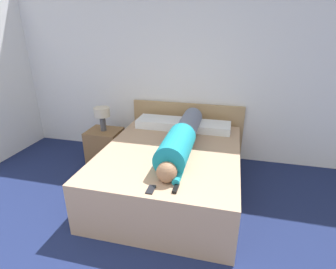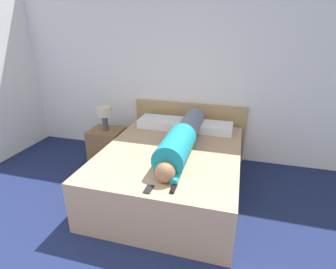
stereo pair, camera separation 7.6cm
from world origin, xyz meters
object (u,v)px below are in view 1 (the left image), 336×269
Objects in this scene: table_lamp at (102,114)px; tv_remote at (176,188)px; nightstand at (105,146)px; person_lying at (182,139)px; pillow_second at (209,127)px; bed at (171,171)px; pillow_near_headboard at (159,122)px; cell_phone at (151,189)px.

tv_remote is at bearing -43.73° from table_lamp.
nightstand is 1.42m from person_lying.
table_lamp is 0.59× the size of pillow_second.
bed is 0.44m from person_lying.
cell_phone is (0.36, -1.57, -0.05)m from pillow_near_headboard.
nightstand is 3.90× the size of cell_phone.
bed is 3.15× the size of pillow_near_headboard.
bed is at bearing -167.48° from person_lying.
person_lying reaches higher than pillow_near_headboard.
tv_remote reaches higher than nightstand.
table_lamp is 0.56× the size of pillow_near_headboard.
table_lamp reaches higher than cell_phone.
pillow_near_headboard is (0.79, 0.20, -0.13)m from table_lamp.
pillow_near_headboard is at bearing -180.00° from pillow_second.
pillow_near_headboard is (0.79, 0.20, 0.37)m from nightstand.
tv_remote is (-0.14, -1.50, -0.04)m from pillow_second.
bed is 0.89m from cell_phone.
pillow_near_headboard reaches higher than pillow_second.
person_lying is 2.71× the size of pillow_near_headboard.
cell_phone reaches higher than bed.
tv_remote is (1.36, -1.30, -0.18)m from table_lamp.
person_lying is 12.80× the size of cell_phone.
tv_remote is (0.11, -0.80, -0.13)m from person_lying.
pillow_near_headboard reaches higher than tv_remote.
nightstand is 1.91m from tv_remote.
person_lying is (0.12, 0.03, 0.43)m from bed.
bed is 0.87m from pillow_near_headboard.
pillow_near_headboard is 1.05× the size of pillow_second.
tv_remote is 0.22m from cell_phone.
person_lying reaches higher than cell_phone.
nightstand is at bearing 136.27° from tv_remote.
pillow_second is at bearing 63.15° from bed.
pillow_second is (0.37, 0.73, 0.34)m from bed.
table_lamp reaches higher than tv_remote.
bed is 1.33m from table_lamp.
pillow_near_headboard is (-0.34, 0.73, 0.34)m from bed.
pillow_near_headboard reaches higher than cell_phone.
person_lying is (1.25, -0.50, -0.04)m from table_lamp.
pillow_second is at bearing 0.00° from pillow_near_headboard.
cell_phone is at bearing -50.01° from table_lamp.
bed is at bearing -116.85° from pillow_second.
bed is at bearing -24.86° from table_lamp.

